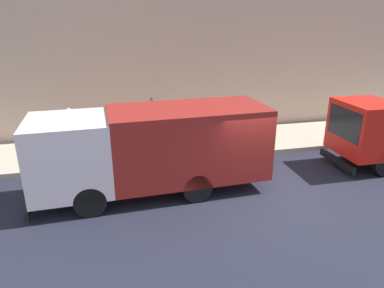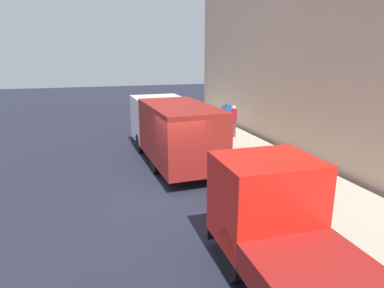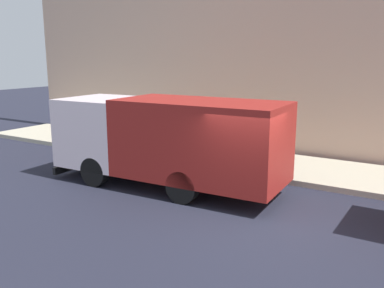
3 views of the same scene
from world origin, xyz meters
name	(u,v)px [view 3 (image 3 of 3)]	position (x,y,z in m)	size (l,w,h in m)	color
ground	(251,217)	(0.00, 0.00, 0.00)	(80.00, 80.00, 0.00)	#202230
sidewalk	(306,170)	(4.66, 0.00, 0.09)	(3.32, 30.00, 0.18)	#B6AE96
building_facade	(331,34)	(6.82, 0.00, 4.66)	(0.50, 30.00, 9.31)	#CDA990
large_utility_truck	(166,138)	(0.95, 3.16, 1.51)	(2.59, 7.28, 2.67)	white
pedestrian_walking	(193,135)	(3.46, 3.77, 1.12)	(0.46, 0.46, 1.77)	#503D4F
pedestrian_standing	(168,124)	(5.10, 5.99, 1.09)	(0.47, 0.47, 1.72)	#4F3648
traffic_cone_orange	(147,143)	(3.64, 5.98, 0.55)	(0.52, 0.52, 0.75)	orange
street_sign_post	(214,125)	(3.34, 2.87, 1.57)	(0.44, 0.08, 2.35)	#4C5156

